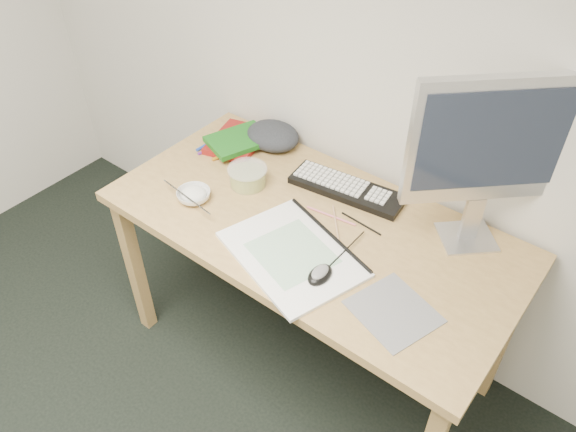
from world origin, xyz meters
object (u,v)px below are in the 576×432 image
object	(u,v)px
keyboard	(347,189)
rice_bowl	(194,196)
sketchpad	(292,254)
monitor	(493,146)
desk	(311,240)

from	to	relation	value
keyboard	rice_bowl	xyz separation A→B (m)	(-0.40, -0.37, 0.01)
sketchpad	monitor	xyz separation A→B (m)	(0.40, 0.41, 0.35)
monitor	keyboard	bearing A→B (deg)	141.10
desk	keyboard	distance (m)	0.23
keyboard	monitor	distance (m)	0.56
monitor	rice_bowl	size ratio (longest dim) A/B	4.86
sketchpad	rice_bowl	size ratio (longest dim) A/B	3.65
monitor	rice_bowl	xyz separation A→B (m)	(-0.83, -0.41, -0.34)
rice_bowl	keyboard	bearing A→B (deg)	42.95
desk	rice_bowl	world-z (taller)	rice_bowl
desk	monitor	world-z (taller)	monitor
keyboard	monitor	world-z (taller)	monitor
desk	sketchpad	xyz separation A→B (m)	(0.04, -0.17, 0.09)
desk	keyboard	bearing A→B (deg)	89.48
desk	rice_bowl	distance (m)	0.44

